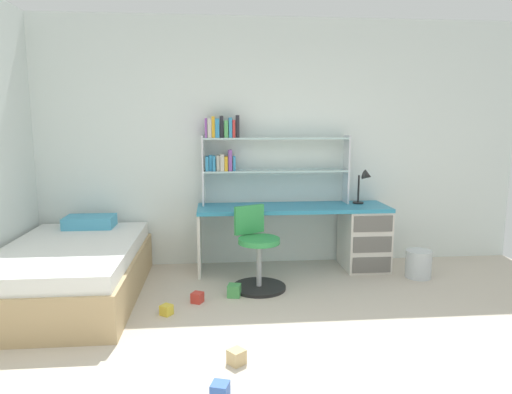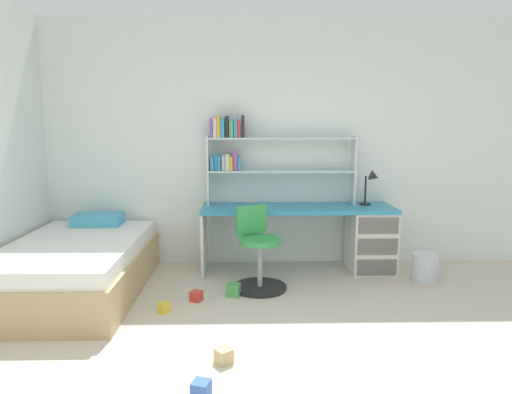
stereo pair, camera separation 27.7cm
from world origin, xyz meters
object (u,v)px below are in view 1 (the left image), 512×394
Objects in this scene: desk_lamp at (365,181)px; swivel_chair at (257,257)px; toy_block_yellow_0 at (166,310)px; toy_block_blue_1 at (220,391)px; bookshelf_hutch at (250,151)px; bed_platform at (71,271)px; toy_block_natural_3 at (237,357)px; toy_block_green_4 at (234,291)px; toy_block_red_2 at (197,298)px; desk at (342,232)px; waste_bin at (418,264)px.

desk_lamp is 1.53m from swivel_chair.
desk_lamp is 0.48× the size of swivel_chair.
toy_block_yellow_0 is 0.87× the size of toy_block_blue_1.
toy_block_yellow_0 is (-0.80, -1.28, -1.25)m from bookshelf_hutch.
bed_platform is 1.95m from toy_block_natural_3.
bed_platform is 16.63× the size of toy_block_green_4.
toy_block_yellow_0 is 1.00m from toy_block_natural_3.
bookshelf_hutch is at bearing 58.06° from toy_block_yellow_0.
toy_block_red_2 is 0.81× the size of toy_block_green_4.
toy_block_blue_1 is (-1.63, -2.41, -0.91)m from desk_lamp.
toy_block_yellow_0 is at bearing 109.40° from toy_block_blue_1.
swivel_chair is (0.02, -0.71, -0.97)m from bookshelf_hutch.
toy_block_yellow_0 is at bearing -27.21° from bed_platform.
desk is at bearing -165.48° from desk_lamp.
swivel_chair reaches higher than desk.
toy_block_natural_3 is (-0.27, -1.41, -0.27)m from swivel_chair.
waste_bin is at bearing 10.74° from toy_block_green_4.
toy_block_yellow_0 is at bearing -150.31° from desk_lamp.
desk is at bearing 28.70° from swivel_chair.
toy_block_blue_1 is 1.07× the size of toy_block_red_2.
toy_block_green_4 is (-1.22, -0.75, -0.35)m from desk.
bookshelf_hutch is at bearing 83.25° from toy_block_natural_3.
bookshelf_hutch is at bearing 76.83° from toy_block_green_4.
waste_bin is (0.71, -0.38, -0.26)m from desk.
swivel_chair is at bearing -151.30° from desk.
desk reaches higher than toy_block_blue_1.
toy_block_yellow_0 is at bearing -145.14° from swivel_chair.
toy_block_green_4 is at bearing -3.85° from bed_platform.
toy_block_natural_3 is at bearing -141.44° from waste_bin.
toy_block_natural_3 is at bearing -122.82° from desk.
toy_block_green_4 is at bearing 31.75° from toy_block_yellow_0.
toy_block_red_2 is (0.25, 0.25, 0.00)m from toy_block_yellow_0.
desk reaches higher than toy_block_natural_3.
toy_block_green_4 reaches higher than toy_block_yellow_0.
desk_lamp is (0.26, 0.07, 0.55)m from desk.
desk is 1.28× the size of bookshelf_hutch.
toy_block_natural_3 is at bearing -96.75° from bookshelf_hutch.
toy_block_red_2 is at bearing -152.88° from desk_lamp.
toy_block_red_2 is (1.14, -0.21, -0.21)m from bed_platform.
toy_block_yellow_0 is 0.69m from toy_block_green_4.
swivel_chair reaches higher than waste_bin.
waste_bin reaches higher than toy_block_yellow_0.
toy_block_yellow_0 is 0.75× the size of toy_block_green_4.
desk is 1.13m from swivel_chair.
toy_block_red_2 is (-0.57, -0.32, -0.27)m from swivel_chair.
desk is at bearing 151.64° from waste_bin.
toy_block_green_4 reaches higher than toy_block_blue_1.
waste_bin is 2.50× the size of toy_block_green_4.
swivel_chair is 2.77× the size of waste_bin.
toy_block_blue_1 is (-0.38, -1.80, -0.27)m from swivel_chair.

